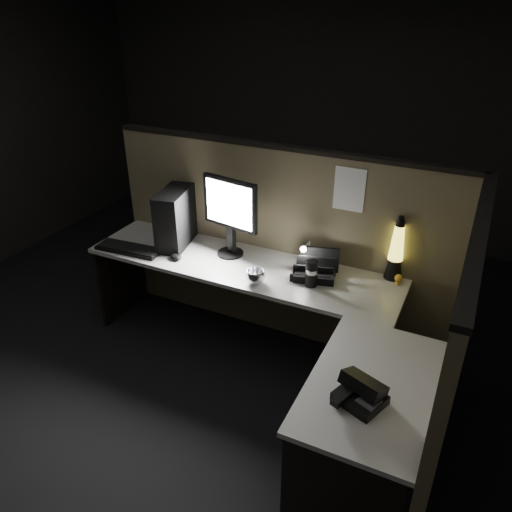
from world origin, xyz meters
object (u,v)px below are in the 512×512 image
at_px(pc_tower, 175,218).
at_px(desk_phone, 360,392).
at_px(lava_lamp, 396,253).
at_px(monitor, 230,210).
at_px(keyboard, 129,249).

height_order(pc_tower, desk_phone, pc_tower).
relative_size(pc_tower, lava_lamp, 0.95).
xyz_separation_m(lava_lamp, desk_phone, (0.11, -1.22, -0.14)).
height_order(monitor, keyboard, monitor).
distance_m(monitor, lava_lamp, 1.18).
bearing_deg(desk_phone, monitor, 161.20).
bearing_deg(lava_lamp, keyboard, -166.29).
height_order(pc_tower, keyboard, pc_tower).
bearing_deg(monitor, keyboard, -147.73).
bearing_deg(pc_tower, keyboard, -149.09).
relative_size(monitor, desk_phone, 2.19).
distance_m(pc_tower, keyboard, 0.42).
relative_size(lava_lamp, desk_phone, 1.71).
bearing_deg(lava_lamp, monitor, -171.80).
distance_m(pc_tower, monitor, 0.47).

